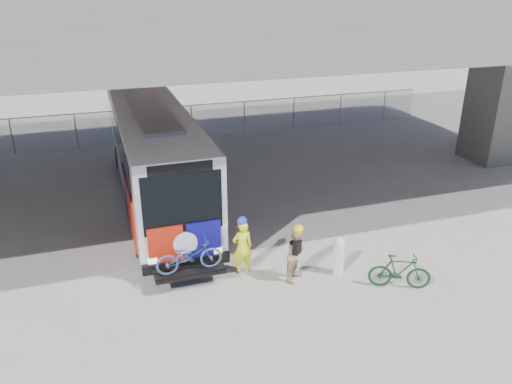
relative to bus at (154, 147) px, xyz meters
name	(u,v)px	position (x,y,z in m)	size (l,w,h in m)	color
ground	(236,239)	(2.00, -4.27, -2.11)	(160.00, 160.00, 0.00)	#9E9991
bus	(154,147)	(0.00, 0.00, 0.00)	(2.67, 12.90, 3.69)	silver
overpass	(202,25)	(2.00, -0.27, 4.44)	(40.00, 16.00, 7.95)	#605E59
chainlink_fence	(173,114)	(2.00, 7.73, -0.68)	(30.00, 0.06, 30.00)	gray
brick_buildings	(128,5)	(3.23, 43.96, 3.31)	(54.00, 22.00, 12.00)	brown
bollard	(339,255)	(4.28, -7.29, -1.48)	(0.31, 0.31, 1.18)	white
cyclist_hivis	(242,246)	(1.62, -6.31, -1.23)	(0.61, 0.41, 1.81)	#F6FF1A
cyclist_tan	(298,254)	(2.99, -7.21, -1.28)	(0.99, 0.96, 1.76)	tan
bike_parked	(400,271)	(5.54, -8.49, -1.59)	(0.49, 1.72, 1.03)	#143F1F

